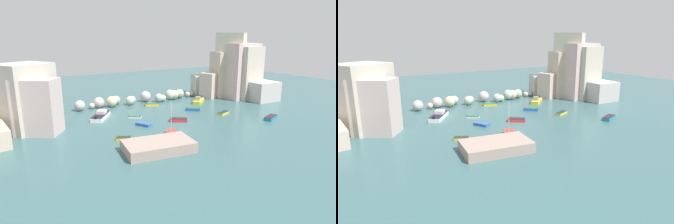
% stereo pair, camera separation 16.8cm
% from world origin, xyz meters
% --- Properties ---
extents(cove_water, '(160.00, 160.00, 0.00)m').
position_xyz_m(cove_water, '(0.00, 0.00, 0.00)').
color(cove_water, '#3A6265').
rests_on(cove_water, ground).
extents(cliff_headland_left, '(20.99, 25.49, 11.75)m').
position_xyz_m(cliff_headland_left, '(-27.67, 15.01, 3.94)').
color(cliff_headland_left, beige).
rests_on(cliff_headland_left, ground).
extents(cliff_headland_right, '(15.79, 20.34, 17.02)m').
position_xyz_m(cliff_headland_right, '(25.92, 13.39, 6.15)').
color(cliff_headland_right, beige).
rests_on(cliff_headland_right, ground).
extents(rock_breakwater, '(35.54, 5.09, 2.77)m').
position_xyz_m(rock_breakwater, '(2.79, 19.50, 1.18)').
color(rock_breakwater, '#B9B1B4').
rests_on(rock_breakwater, ground).
extents(stone_dock, '(10.69, 7.19, 1.54)m').
position_xyz_m(stone_dock, '(-10.87, -10.42, 0.77)').
color(stone_dock, tan).
rests_on(stone_dock, ground).
extents(moored_boat_0, '(2.68, 2.21, 0.47)m').
position_xyz_m(moored_boat_0, '(-13.32, -3.32, 0.24)').
color(moored_boat_0, gold).
rests_on(moored_boat_0, cove_water).
extents(moored_boat_1, '(5.65, 6.65, 1.52)m').
position_xyz_m(moored_boat_1, '(-12.32, 10.93, 0.55)').
color(moored_boat_1, white).
rests_on(moored_boat_1, cove_water).
extents(moored_boat_2, '(3.35, 3.18, 0.63)m').
position_xyz_m(moored_boat_2, '(7.50, 6.40, 0.33)').
color(moored_boat_2, blue).
rests_on(moored_boat_2, cove_water).
extents(moored_boat_3, '(4.31, 5.30, 6.05)m').
position_xyz_m(moored_boat_3, '(-6.19, -6.31, 0.34)').
color(moored_boat_3, red).
rests_on(moored_boat_3, cove_water).
extents(moored_boat_4, '(4.02, 2.68, 0.70)m').
position_xyz_m(moored_boat_4, '(16.71, -7.50, 0.35)').
color(moored_boat_4, teal).
rests_on(moored_boat_4, cove_water).
extents(moored_boat_5, '(3.32, 2.17, 0.48)m').
position_xyz_m(moored_boat_5, '(11.34, 0.62, 0.24)').
color(moored_boat_5, gold).
rests_on(moored_boat_5, cove_water).
extents(moored_boat_6, '(2.26, 3.90, 0.54)m').
position_xyz_m(moored_boat_6, '(-13.21, -9.56, 0.27)').
color(moored_boat_6, '#BE3E34').
rests_on(moored_boat_6, cove_water).
extents(moored_boat_7, '(5.18, 4.78, 1.65)m').
position_xyz_m(moored_boat_7, '(13.32, 12.18, 0.53)').
color(moored_boat_7, yellow).
rests_on(moored_boat_7, cove_water).
extents(moored_boat_8, '(3.71, 3.27, 0.62)m').
position_xyz_m(moored_boat_8, '(-0.02, 0.88, 0.31)').
color(moored_boat_8, red).
rests_on(moored_boat_8, cove_water).
extents(moored_boat_9, '(3.52, 2.67, 0.61)m').
position_xyz_m(moored_boat_9, '(1.86, 15.29, 0.32)').
color(moored_boat_9, yellow).
rests_on(moored_boat_9, cove_water).
extents(moored_boat_10, '(2.91, 2.63, 0.43)m').
position_xyz_m(moored_boat_10, '(-6.30, 7.70, 0.23)').
color(moored_boat_10, white).
rests_on(moored_boat_10, cove_water).
extents(moored_boat_11, '(2.60, 3.22, 0.52)m').
position_xyz_m(moored_boat_11, '(-7.08, 1.91, 0.26)').
color(moored_boat_11, '#3460AE').
rests_on(moored_boat_11, cove_water).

